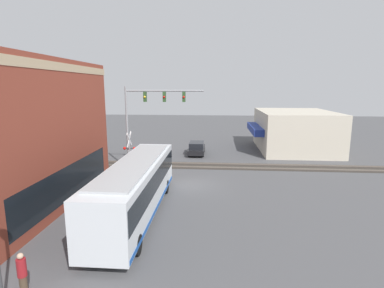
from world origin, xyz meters
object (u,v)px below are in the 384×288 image
at_px(parked_car_black, 197,148).
at_px(pedestrian_by_lamp, 22,274).
at_px(city_bus, 136,186).
at_px(crossing_signal, 130,148).

height_order(parked_car_black, pedestrian_by_lamp, pedestrian_by_lamp).
relative_size(city_bus, pedestrian_by_lamp, 6.94).
distance_m(crossing_signal, parked_car_black, 10.02).
bearing_deg(pedestrian_by_lamp, parked_car_black, -11.38).
distance_m(parked_car_black, pedestrian_by_lamp, 25.22).
relative_size(crossing_signal, parked_car_black, 0.86).
xyz_separation_m(city_bus, parked_car_black, (17.21, -2.60, -1.20)).
bearing_deg(crossing_signal, parked_car_black, -34.56).
distance_m(crossing_signal, pedestrian_by_lamp, 16.64).
distance_m(city_bus, crossing_signal, 9.56).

